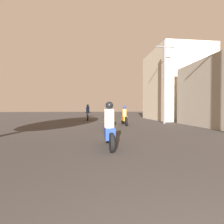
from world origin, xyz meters
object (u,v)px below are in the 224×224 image
at_px(motorcycle_white, 88,114).
at_px(utility_pole_far, 165,80).
at_px(motorcycle_orange, 124,117).
at_px(motorcycle_black, 106,113).
at_px(motorcycle_blue, 109,129).
at_px(motorcycle_silver, 88,112).
at_px(building_right_far, 175,86).
at_px(motorcycle_yellow, 107,119).

height_order(motorcycle_white, utility_pole_far, utility_pole_far).
bearing_deg(utility_pole_far, motorcycle_orange, -164.44).
height_order(motorcycle_white, motorcycle_black, motorcycle_white).
distance_m(motorcycle_orange, utility_pole_far, 4.71).
bearing_deg(motorcycle_black, motorcycle_blue, -88.44).
xyz_separation_m(motorcycle_white, motorcycle_black, (2.20, 4.31, 0.00)).
xyz_separation_m(motorcycle_black, motorcycle_silver, (-2.26, 3.43, -0.04)).
relative_size(motorcycle_silver, utility_pole_far, 0.30).
relative_size(motorcycle_blue, building_right_far, 0.26).
bearing_deg(motorcycle_white, building_right_far, 7.11).
bearing_deg(motorcycle_silver, motorcycle_yellow, -89.79).
distance_m(motorcycle_yellow, building_right_far, 12.12).
bearing_deg(motorcycle_blue, building_right_far, 61.42).
bearing_deg(motorcycle_orange, motorcycle_silver, 107.71).
distance_m(motorcycle_blue, motorcycle_white, 12.61).
bearing_deg(building_right_far, motorcycle_orange, -140.22).
xyz_separation_m(motorcycle_orange, utility_pole_far, (3.53, 0.98, 2.96)).
bearing_deg(motorcycle_silver, motorcycle_black, -61.31).
height_order(motorcycle_yellow, building_right_far, building_right_far).
height_order(motorcycle_orange, motorcycle_silver, motorcycle_silver).
bearing_deg(building_right_far, motorcycle_silver, 142.12).
xyz_separation_m(motorcycle_black, utility_pole_far, (4.12, -8.76, 2.88)).
xyz_separation_m(motorcycle_silver, building_right_far, (9.66, -7.51, 3.12)).
relative_size(motorcycle_orange, building_right_far, 0.28).
height_order(motorcycle_blue, building_right_far, building_right_far).
xyz_separation_m(motorcycle_blue, motorcycle_orange, (1.88, 7.13, -0.01)).
xyz_separation_m(motorcycle_blue, motorcycle_white, (-0.91, 12.57, 0.07)).
distance_m(motorcycle_white, motorcycle_silver, 7.74).
bearing_deg(utility_pole_far, motorcycle_white, 144.80).
bearing_deg(motorcycle_orange, building_right_far, 45.27).
relative_size(motorcycle_white, utility_pole_far, 0.30).
distance_m(motorcycle_blue, building_right_far, 15.78).
relative_size(building_right_far, utility_pole_far, 1.11).
bearing_deg(motorcycle_blue, motorcycle_orange, 80.83).
bearing_deg(motorcycle_silver, utility_pole_far, -67.04).
distance_m(motorcycle_white, utility_pole_far, 8.25).
distance_m(motorcycle_black, utility_pole_far, 10.10).
height_order(motorcycle_orange, motorcycle_white, motorcycle_white).
distance_m(motorcycle_blue, utility_pole_far, 10.19).
xyz_separation_m(motorcycle_yellow, motorcycle_orange, (1.51, 2.59, -0.05)).
bearing_deg(motorcycle_silver, motorcycle_orange, -82.44).
distance_m(motorcycle_black, motorcycle_silver, 4.11).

